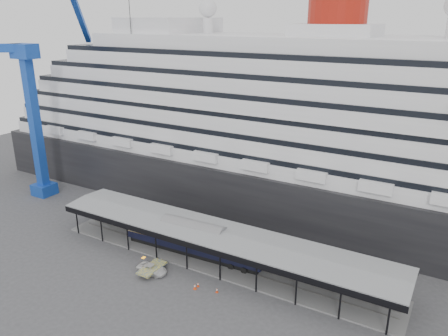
# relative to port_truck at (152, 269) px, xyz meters

# --- Properties ---
(ground) EXTENTS (200.00, 200.00, 0.00)m
(ground) POSITION_rel_port_truck_xyz_m (6.81, 2.52, -0.65)
(ground) COLOR #3E3E41
(ground) RESTS_ON ground
(cruise_ship) EXTENTS (130.00, 30.00, 43.90)m
(cruise_ship) POSITION_rel_port_truck_xyz_m (6.85, 34.52, 17.70)
(cruise_ship) COLOR black
(cruise_ship) RESTS_ON ground
(platform_canopy) EXTENTS (56.00, 9.18, 5.30)m
(platform_canopy) POSITION_rel_port_truck_xyz_m (6.81, 7.52, 1.71)
(platform_canopy) COLOR slate
(platform_canopy) RESTS_ON ground
(crane_blue) EXTENTS (22.63, 19.19, 47.60)m
(crane_blue) POSITION_rel_port_truck_xyz_m (-38.31, 13.14, 19.31)
(crane_blue) COLOR #1642A9
(crane_blue) RESTS_ON ground
(port_truck) EXTENTS (4.69, 2.18, 1.30)m
(port_truck) POSITION_rel_port_truck_xyz_m (0.00, 0.00, 0.00)
(port_truck) COLOR silver
(port_truck) RESTS_ON ground
(pullman_carriage) EXTENTS (24.35, 4.29, 23.79)m
(pullman_carriage) POSITION_rel_port_truck_xyz_m (2.39, 7.52, 2.22)
(pullman_carriage) COLOR black
(pullman_carriage) RESTS_ON ground
(traffic_cone_left) EXTENTS (0.47, 0.47, 0.84)m
(traffic_cone_left) POSITION_rel_port_truck_xyz_m (7.80, -0.29, -0.23)
(traffic_cone_left) COLOR red
(traffic_cone_left) RESTS_ON ground
(traffic_cone_mid) EXTENTS (0.40, 0.40, 0.71)m
(traffic_cone_mid) POSITION_rel_port_truck_xyz_m (10.86, 0.57, -0.30)
(traffic_cone_mid) COLOR red
(traffic_cone_mid) RESTS_ON ground
(traffic_cone_right) EXTENTS (0.45, 0.45, 0.67)m
(traffic_cone_right) POSITION_rel_port_truck_xyz_m (7.84, 0.44, -0.32)
(traffic_cone_right) COLOR red
(traffic_cone_right) RESTS_ON ground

